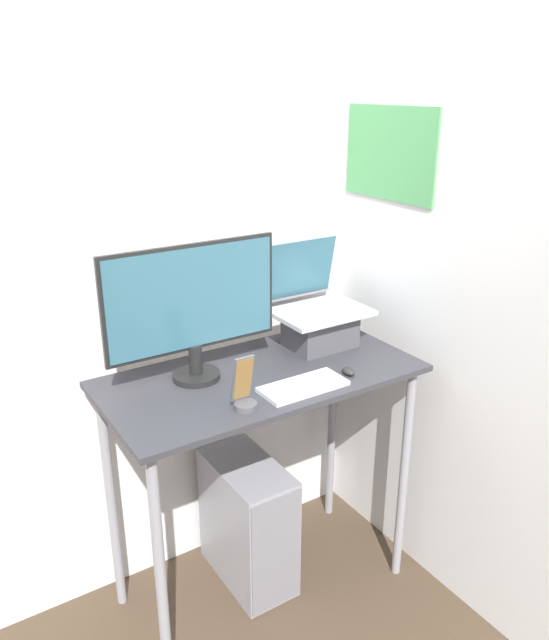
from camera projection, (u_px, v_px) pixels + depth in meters
name	position (u px, v px, depth m)	size (l,w,h in m)	color
ground_plane	(302.00, 633.00, 2.19)	(12.00, 12.00, 0.00)	#473828
wall_back	(209.00, 236.00, 2.21)	(6.00, 0.05, 2.60)	silver
wall_side_right	(463.00, 249.00, 2.03)	(0.06, 6.00, 2.60)	silver
desk	(261.00, 407.00, 2.12)	(1.06, 0.53, 0.90)	#333338
laptop	(317.00, 318.00, 2.27)	(0.34, 0.30, 0.38)	#4C4C51
monitor	(193.00, 308.00, 1.96)	(0.58, 0.16, 0.45)	black
keyboard	(303.00, 386.00, 1.97)	(0.28, 0.13, 0.02)	silver
mouse	(348.00, 371.00, 2.06)	(0.03, 0.05, 0.02)	#262626
cell_phone	(244.00, 392.00, 1.84)	(0.07, 0.07, 0.17)	#4C4C51
computer_tower	(248.00, 522.00, 2.37)	(0.22, 0.41, 0.50)	gray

